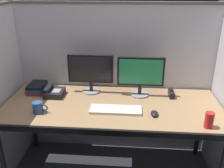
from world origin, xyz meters
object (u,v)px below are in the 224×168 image
object	(u,v)px
keyboard_main	(116,110)
coffee_mug	(38,108)
red_stapler	(171,93)
soda_can	(209,120)
monitor_left	(91,71)
monitor_right	(141,74)
desk	(111,111)
book_stack	(37,88)
computer_mouse	(154,113)
desk_phone	(54,92)

from	to	relation	value
keyboard_main	coffee_mug	size ratio (longest dim) A/B	3.41
red_stapler	soda_can	bearing A→B (deg)	-69.05
soda_can	red_stapler	bearing A→B (deg)	110.95
monitor_left	monitor_right	xyz separation A→B (m)	(0.47, -0.04, 0.00)
desk	coffee_mug	distance (m)	0.62
red_stapler	desk	bearing A→B (deg)	-156.35
keyboard_main	book_stack	size ratio (longest dim) A/B	1.94
monitor_left	soda_can	size ratio (longest dim) A/B	3.52
monitor_right	computer_mouse	distance (m)	0.44
red_stapler	desk_phone	bearing A→B (deg)	-175.97
soda_can	monitor_right	bearing A→B (deg)	133.81
computer_mouse	coffee_mug	bearing A→B (deg)	-178.09
monitor_right	book_stack	world-z (taller)	monitor_right
monitor_left	red_stapler	distance (m)	0.79
monitor_right	desk_phone	bearing A→B (deg)	-174.73
monitor_left	book_stack	bearing A→B (deg)	-175.51
coffee_mug	keyboard_main	bearing A→B (deg)	6.90
computer_mouse	soda_can	bearing A→B (deg)	-20.59
desk_phone	coffee_mug	bearing A→B (deg)	-95.48
monitor_left	soda_can	distance (m)	1.12
monitor_left	desk	bearing A→B (deg)	-51.42
desk_phone	soda_can	bearing A→B (deg)	-18.71
monitor_left	computer_mouse	bearing A→B (deg)	-35.34
desk	monitor_left	world-z (taller)	monitor_left
monitor_right	computer_mouse	xyz separation A→B (m)	(0.11, -0.37, -0.20)
keyboard_main	monitor_right	bearing A→B (deg)	57.68
red_stapler	coffee_mug	distance (m)	1.21
monitor_right	book_stack	size ratio (longest dim) A/B	1.94
desk_phone	coffee_mug	world-z (taller)	coffee_mug
desk	coffee_mug	bearing A→B (deg)	-164.19
monitor_left	coffee_mug	xyz separation A→B (m)	(-0.37, -0.44, -0.17)
desk	computer_mouse	bearing A→B (deg)	-20.62
monitor_right	red_stapler	size ratio (longest dim) A/B	2.87
keyboard_main	red_stapler	distance (m)	0.60
desk	monitor_left	xyz separation A→B (m)	(-0.22, 0.28, 0.27)
red_stapler	monitor_right	bearing A→B (deg)	-179.40
monitor_right	computer_mouse	size ratio (longest dim) A/B	4.48
desk	soda_can	xyz separation A→B (m)	(0.75, -0.28, 0.11)
desk	monitor_left	bearing A→B (deg)	128.58
monitor_left	keyboard_main	bearing A→B (deg)	-54.29
computer_mouse	book_stack	distance (m)	1.17
monitor_right	desk_phone	world-z (taller)	monitor_right
keyboard_main	coffee_mug	world-z (taller)	coffee_mug
desk	desk_phone	xyz separation A→B (m)	(-0.56, 0.16, 0.08)
monitor_left	computer_mouse	size ratio (longest dim) A/B	4.48
monitor_right	red_stapler	bearing A→B (deg)	0.60
monitor_right	keyboard_main	distance (m)	0.44
book_stack	computer_mouse	bearing A→B (deg)	-18.44
desk_phone	monitor_right	bearing A→B (deg)	5.27
keyboard_main	book_stack	bearing A→B (deg)	157.71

